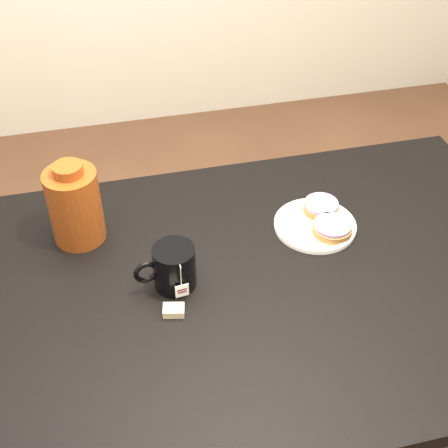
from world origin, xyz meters
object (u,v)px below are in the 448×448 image
Objects in this scene: table at (252,306)px; plate at (315,225)px; bagel_front at (332,228)px; teabag_pouch at (174,310)px; mug at (173,267)px; bagel_package at (75,205)px; bagel_back at (321,207)px.

plate is (0.20, 0.14, 0.09)m from table.
bagel_front reaches higher than plate.
mug is at bearing 78.95° from teabag_pouch.
bagel_package reaches higher than bagel_front.
bagel_front is 3.02× the size of teabag_pouch.
bagel_back is 0.08m from bagel_front.
plate is 0.96× the size of bagel_package.
bagel_front is at bearing 20.71° from teabag_pouch.
bagel_package reaches higher than plate.
bagel_front is at bearing -13.16° from bagel_package.
bagel_back is at bearing 55.51° from plate.
mug is 0.29m from bagel_package.
bagel_package reaches higher than mug.
bagel_front is (0.23, 0.10, 0.11)m from table.
mug is (-0.40, -0.07, 0.03)m from bagel_front.
mug reaches higher than bagel_front.
table is 10.29× the size of bagel_front.
table is 6.68× the size of bagel_package.
bagel_package is at bearing 146.56° from table.
teabag_pouch is (-0.19, -0.05, 0.09)m from table.
plate is 0.05m from bagel_front.
mug is (-0.40, -0.16, 0.03)m from bagel_back.
bagel_front reaches higher than teabag_pouch.
bagel_back is 0.48m from teabag_pouch.
bagel_package is at bearing 125.87° from mug.
teabag_pouch is at bearing -164.38° from table.
bagel_front is at bearing -90.90° from bagel_back.
bagel_front is (-0.00, -0.08, -0.00)m from bagel_back.
teabag_pouch is at bearing -159.29° from bagel_front.
bagel_package is at bearing 174.63° from bagel_back.
plate is 0.58m from bagel_package.
bagel_back reaches higher than plate.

